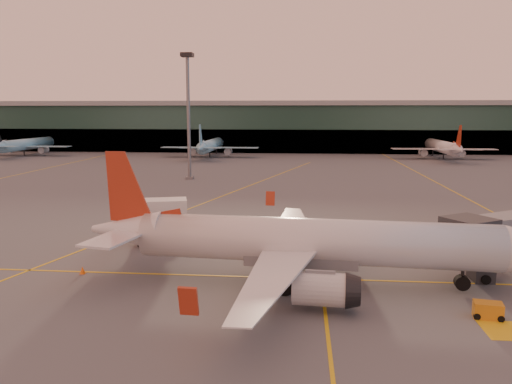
# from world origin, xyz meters

# --- Properties ---
(ground) EXTENTS (600.00, 600.00, 0.00)m
(ground) POSITION_xyz_m (0.00, 0.00, 0.00)
(ground) COLOR #4C4F54
(ground) RESTS_ON ground
(taxi_markings) EXTENTS (100.12, 173.00, 0.01)m
(taxi_markings) POSITION_xyz_m (-7.32, 44.49, 0.01)
(taxi_markings) COLOR gold
(taxi_markings) RESTS_ON ground
(terminal) EXTENTS (400.00, 20.00, 17.60)m
(terminal) POSITION_xyz_m (0.00, 141.79, 8.76)
(terminal) COLOR #19382D
(terminal) RESTS_ON ground
(mast_west_near) EXTENTS (2.40, 2.40, 25.60)m
(mast_west_near) POSITION_xyz_m (-20.00, 66.00, 14.86)
(mast_west_near) COLOR slate
(mast_west_near) RESTS_ON ground
(distant_aircraft_row) EXTENTS (350.00, 34.00, 13.00)m
(distant_aircraft_row) POSITION_xyz_m (10.83, 118.00, 0.00)
(distant_aircraft_row) COLOR #80BDD7
(distant_aircraft_row) RESTS_ON ground
(main_airplane) EXTENTS (35.21, 31.75, 10.62)m
(main_airplane) POSITION_xyz_m (3.12, 3.69, 3.45)
(main_airplane) COLOR silver
(main_airplane) RESTS_ON ground
(catering_truck) EXTENTS (6.68, 4.18, 4.81)m
(catering_truck) POSITION_xyz_m (-11.79, 14.70, 2.73)
(catering_truck) COLOR red
(catering_truck) RESTS_ON ground
(gpu_cart) EXTENTS (2.06, 1.43, 1.11)m
(gpu_cart) POSITION_xyz_m (15.96, -2.09, 0.54)
(gpu_cart) COLOR #C07818
(gpu_cart) RESTS_ON ground
(pushback_tug) EXTENTS (3.85, 2.74, 1.79)m
(pushback_tug) POSITION_xyz_m (18.72, 12.87, 0.73)
(pushback_tug) COLOR black
(pushback_tug) RESTS_ON ground
(cone_tail) EXTENTS (0.50, 0.50, 0.64)m
(cone_tail) POSITION_xyz_m (-15.60, 4.52, 0.31)
(cone_tail) COLOR #FF650D
(cone_tail) RESTS_ON ground
(cone_wing_left) EXTENTS (0.46, 0.46, 0.59)m
(cone_wing_left) POSITION_xyz_m (1.15, 21.17, 0.28)
(cone_wing_left) COLOR #FF650D
(cone_wing_left) RESTS_ON ground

